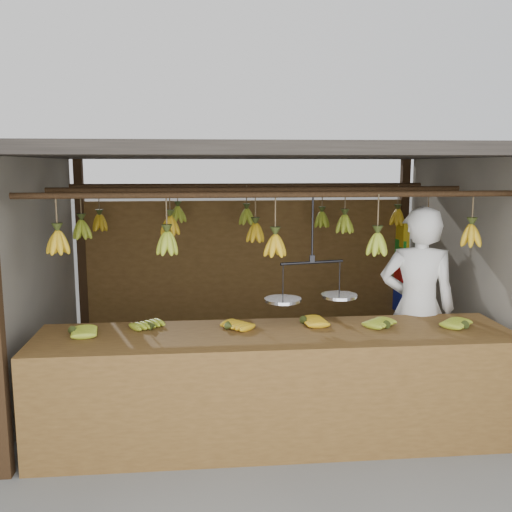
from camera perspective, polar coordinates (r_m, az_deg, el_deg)
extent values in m
plane|color=#5B5B57|center=(5.95, 0.29, -12.92)|extent=(80.00, 80.00, 0.00)
cube|color=black|center=(7.21, -16.99, 0.08)|extent=(0.10, 0.10, 2.30)
cube|color=black|center=(7.52, 14.42, 0.55)|extent=(0.10, 0.10, 2.30)
cube|color=black|center=(5.52, 0.31, 10.33)|extent=(4.30, 3.30, 0.10)
cylinder|color=black|center=(4.53, 1.62, 6.16)|extent=(4.00, 0.05, 0.05)
cylinder|color=black|center=(5.52, 0.31, 6.69)|extent=(4.00, 0.05, 0.05)
cylinder|color=black|center=(6.52, -0.61, 7.07)|extent=(4.00, 0.05, 0.05)
cube|color=brown|center=(7.14, -0.94, -1.65)|extent=(4.00, 0.06, 1.80)
cube|color=brown|center=(4.64, 2.03, -8.12)|extent=(3.84, 0.85, 0.08)
cube|color=brown|center=(4.38, 2.77, -14.90)|extent=(3.84, 0.04, 0.90)
cube|color=black|center=(4.57, -21.41, -15.04)|extent=(0.07, 0.07, 0.82)
cube|color=black|center=(5.03, 24.26, -13.00)|extent=(0.07, 0.07, 0.82)
cube|color=black|center=(5.25, -19.16, -11.75)|extent=(0.07, 0.07, 0.82)
cube|color=black|center=(5.64, 20.42, -10.32)|extent=(0.07, 0.07, 0.82)
ellipsoid|color=#92A523|center=(4.74, -17.89, -7.29)|extent=(0.26, 0.21, 0.06)
ellipsoid|color=#92A523|center=(4.75, -10.28, -6.98)|extent=(0.29, 0.30, 0.06)
ellipsoid|color=gold|center=(4.66, -2.62, -7.13)|extent=(0.30, 0.29, 0.06)
ellipsoid|color=gold|center=(4.83, 4.86, -6.57)|extent=(0.26, 0.21, 0.06)
ellipsoid|color=#92A523|center=(4.85, 13.13, -6.72)|extent=(0.29, 0.30, 0.06)
ellipsoid|color=#92A523|center=(5.03, 20.31, -6.50)|extent=(0.30, 0.30, 0.06)
ellipsoid|color=gold|center=(4.66, -19.19, 1.30)|extent=(0.16, 0.16, 0.28)
ellipsoid|color=#92A523|center=(4.59, -8.87, 1.27)|extent=(0.16, 0.16, 0.28)
ellipsoid|color=gold|center=(4.61, 1.93, 1.07)|extent=(0.16, 0.16, 0.28)
ellipsoid|color=#92A523|center=(4.72, 12.02, 1.17)|extent=(0.16, 0.16, 0.28)
ellipsoid|color=gold|center=(5.07, 20.72, 1.94)|extent=(0.16, 0.16, 0.28)
ellipsoid|color=#92A523|center=(5.67, -17.01, 2.56)|extent=(0.16, 0.16, 0.28)
ellipsoid|color=gold|center=(5.55, -8.57, 3.05)|extent=(0.16, 0.16, 0.28)
ellipsoid|color=gold|center=(5.55, -0.06, 2.34)|extent=(0.16, 0.16, 0.28)
ellipsoid|color=#92A523|center=(5.75, 8.85, 3.18)|extent=(0.16, 0.16, 0.28)
ellipsoid|color=gold|center=(6.00, 16.75, 2.40)|extent=(0.16, 0.16, 0.28)
ellipsoid|color=gold|center=(6.61, -15.35, 3.22)|extent=(0.16, 0.16, 0.28)
ellipsoid|color=#92A523|center=(6.56, -7.81, 4.15)|extent=(0.16, 0.16, 0.28)
ellipsoid|color=#92A523|center=(6.51, -0.94, 3.95)|extent=(0.16, 0.16, 0.28)
ellipsoid|color=#92A523|center=(6.71, 6.60, 3.65)|extent=(0.16, 0.16, 0.28)
ellipsoid|color=gold|center=(6.86, 13.95, 3.79)|extent=(0.16, 0.16, 0.28)
cylinder|color=black|center=(4.61, 5.67, 2.73)|extent=(0.02, 0.02, 0.55)
cylinder|color=black|center=(4.64, 5.62, -0.65)|extent=(0.54, 0.13, 0.02)
cylinder|color=silver|center=(4.62, 2.70, -4.48)|extent=(0.29, 0.29, 0.02)
cylinder|color=silver|center=(4.80, 8.31, -4.03)|extent=(0.29, 0.29, 0.02)
imported|color=white|center=(5.42, 15.84, -5.07)|extent=(0.77, 0.60, 1.87)
cube|color=yellow|center=(7.33, 14.45, 2.23)|extent=(0.08, 0.26, 0.34)
cube|color=#199926|center=(7.37, 14.37, 0.26)|extent=(0.08, 0.26, 0.34)
cube|color=red|center=(7.42, 14.28, -2.05)|extent=(0.08, 0.26, 0.34)
cube|color=#1426BF|center=(7.47, 14.19, -4.13)|extent=(0.08, 0.26, 0.34)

